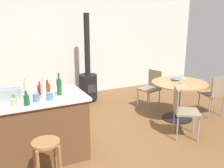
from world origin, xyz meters
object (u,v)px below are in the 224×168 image
Objects in this scene: cup_1 at (51,87)px; serving_bowl at (175,79)px; wood_stove at (88,81)px; cup_3 at (36,98)px; bottle_2 at (26,88)px; dining_table at (179,91)px; bottle_1 at (43,89)px; folding_chair_far at (151,86)px; bottle_0 at (48,88)px; folding_chair_left at (183,109)px; cup_2 at (14,103)px; bottle_3 at (27,100)px; bottle_5 at (59,87)px; wooden_stool at (47,156)px; bottle_4 at (40,90)px; kitchen_island at (34,129)px; wine_glass at (184,79)px; folding_chair_near at (215,92)px; toolbox at (4,94)px; cup_0 at (72,94)px; cup_4 at (50,96)px.

cup_1 is 0.60× the size of serving_bowl.
wood_stove reaches higher than cup_3.
dining_table is at bearing 1.10° from bottle_2.
bottle_1 is at bearing 53.64° from cup_3.
folding_chair_far is at bearing 24.62° from cup_3.
bottle_0 is 0.76× the size of bottle_2.
folding_chair_left is 7.79× the size of cup_2.
bottle_3 is 0.59× the size of bottle_5.
wooden_stool is at bearing -92.62° from cup_3.
bottle_1 is 1.44× the size of bottle_4.
bottle_2 is (-0.04, 0.17, 0.56)m from kitchen_island.
cup_2 is at bearing 115.03° from wooden_stool.
dining_table is at bearing 5.90° from bottle_1.
wood_stove is 2.62m from bottle_1.
serving_bowl is (0.07, 0.32, -0.07)m from wine_glass.
cup_1 reaches higher than folding_chair_far.
bottle_5 reaches higher than folding_chair_left.
bottle_1 is at bearing -48.17° from bottle_2.
folding_chair_left is (-1.25, -0.44, -0.00)m from folding_chair_near.
toolbox is at bearing -179.33° from wine_glass.
wooden_stool is 3.65× the size of serving_bowl.
kitchen_island is 0.63m from bottle_3.
folding_chair_near is 1.01× the size of folding_chair_far.
bottle_2 reaches higher than folding_chair_near.
toolbox is 2.26× the size of bottle_4.
cup_0 reaches higher than folding_chair_far.
cup_4 is at bearing -175.65° from folding_chair_near.
cup_4 is at bearing -138.23° from bottle_5.
cup_4 is at bearing -97.41° from bottle_0.
toolbox is at bearing 146.10° from cup_3.
folding_chair_near is at bearing -1.09° from bottle_0.
cup_1 is 0.89× the size of cup_3.
wood_stove is 2.83m from cup_3.
toolbox is at bearing 172.29° from bottle_5.
cup_0 reaches higher than folding_chair_near.
serving_bowl reaches higher than dining_table.
wood_stove is 2.57m from bottle_2.
bottle_5 is at bearing -81.28° from cup_1.
bottle_2 reaches higher than cup_1.
wood_stove is at bearing 64.19° from cup_0.
folding_chair_left is at bearing -121.98° from serving_bowl.
wine_glass is (2.52, -0.04, -0.14)m from bottle_0.
bottle_3 is (0.23, -0.33, -0.02)m from toolbox.
toolbox is 0.50m from bottle_1.
cup_3 reaches higher than folding_chair_far.
bottle_1 is 0.19m from cup_4.
cup_0 is at bearing -27.33° from kitchen_island.
bottle_0 is 2.53m from wine_glass.
serving_bowl is (2.88, 0.20, -0.24)m from bottle_2.
wood_stove is 16.88× the size of cup_4.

